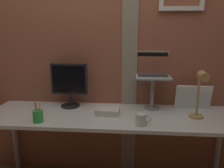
{
  "coord_description": "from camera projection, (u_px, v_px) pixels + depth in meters",
  "views": [
    {
      "loc": [
        0.25,
        -1.75,
        1.47
      ],
      "look_at": [
        0.09,
        0.23,
        0.99
      ],
      "focal_mm": 36.95,
      "sensor_mm": 36.0,
      "label": 1
    }
  ],
  "objects": [
    {
      "name": "coffee_mug",
      "position": [
        141.0,
        119.0,
        1.78
      ],
      "size": [
        0.12,
        0.09,
        0.09
      ],
      "color": "silver",
      "rests_on": "desk"
    },
    {
      "name": "whiteboard_panel",
      "position": [
        193.0,
        97.0,
        2.12
      ],
      "size": [
        0.32,
        0.06,
        0.23
      ],
      "primitive_type": "cube",
      "rotation": [
        0.21,
        0.0,
        0.0
      ],
      "color": "white",
      "rests_on": "desk"
    },
    {
      "name": "laptop",
      "position": [
        153.0,
        69.0,
        2.14
      ],
      "size": [
        0.31,
        0.28,
        0.23
      ],
      "color": "#ADB2B7",
      "rests_on": "laptop_stand"
    },
    {
      "name": "desk",
      "position": [
        111.0,
        122.0,
        2.02
      ],
      "size": [
        2.19,
        0.61,
        0.74
      ],
      "color": "silver",
      "rests_on": "ground_plane"
    },
    {
      "name": "pen_cup",
      "position": [
        38.0,
        116.0,
        1.84
      ],
      "size": [
        0.08,
        0.08,
        0.18
      ],
      "color": "green",
      "rests_on": "desk"
    },
    {
      "name": "monitor",
      "position": [
        69.0,
        82.0,
        2.16
      ],
      "size": [
        0.34,
        0.18,
        0.42
      ],
      "color": "black",
      "rests_on": "desk"
    },
    {
      "name": "desk_lamp",
      "position": [
        200.0,
        90.0,
        1.84
      ],
      "size": [
        0.12,
        0.2,
        0.41
      ],
      "color": "tan",
      "rests_on": "desk"
    },
    {
      "name": "brick_wall_back",
      "position": [
        105.0,
        50.0,
        2.24
      ],
      "size": [
        3.34,
        0.16,
        2.54
      ],
      "color": "#9E563D",
      "rests_on": "ground_plane"
    },
    {
      "name": "paper_clutter_stack",
      "position": [
        108.0,
        112.0,
        2.0
      ],
      "size": [
        0.21,
        0.15,
        0.05
      ],
      "primitive_type": "cube",
      "rotation": [
        0.0,
        0.0,
        -0.05
      ],
      "color": "silver",
      "rests_on": "desk"
    },
    {
      "name": "laptop_stand",
      "position": [
        153.0,
        88.0,
        2.11
      ],
      "size": [
        0.28,
        0.22,
        0.3
      ],
      "color": "gray",
      "rests_on": "desk"
    }
  ]
}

